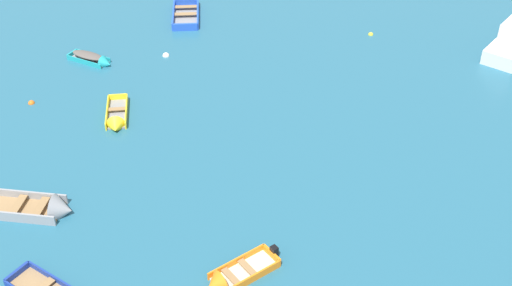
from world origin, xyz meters
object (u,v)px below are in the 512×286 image
(rowboat_grey_far_right, at_px, (45,209))
(rowboat_orange_midfield_left, at_px, (229,279))
(rowboat_blue_outer_left, at_px, (186,6))
(mooring_buoy_between_boats_right, at_px, (371,35))
(mooring_buoy_outer_edge, at_px, (32,103))
(rowboat_yellow_cluster_outer, at_px, (116,120))
(rowboat_turquoise_far_left, at_px, (94,59))
(mooring_buoy_central, at_px, (166,56))

(rowboat_grey_far_right, distance_m, rowboat_orange_midfield_left, 8.44)
(rowboat_blue_outer_left, xyz_separation_m, mooring_buoy_between_boats_right, (10.95, -4.88, -0.21))
(rowboat_grey_far_right, xyz_separation_m, rowboat_blue_outer_left, (6.27, 18.90, -0.00))
(rowboat_orange_midfield_left, xyz_separation_m, mooring_buoy_between_boats_right, (10.10, 18.57, -0.16))
(mooring_buoy_between_boats_right, bearing_deg, rowboat_blue_outer_left, 155.99)
(mooring_buoy_outer_edge, bearing_deg, rowboat_grey_far_right, -77.43)
(rowboat_orange_midfield_left, height_order, mooring_buoy_between_boats_right, rowboat_orange_midfield_left)
(mooring_buoy_outer_edge, bearing_deg, rowboat_yellow_cluster_outer, -27.69)
(rowboat_blue_outer_left, bearing_deg, rowboat_yellow_cluster_outer, -106.50)
(rowboat_turquoise_far_left, height_order, mooring_buoy_central, rowboat_turquoise_far_left)
(mooring_buoy_central, bearing_deg, rowboat_grey_far_right, -111.09)
(rowboat_yellow_cluster_outer, distance_m, rowboat_orange_midfield_left, 11.71)
(mooring_buoy_central, bearing_deg, rowboat_yellow_cluster_outer, -110.25)
(rowboat_turquoise_far_left, bearing_deg, mooring_buoy_outer_edge, -126.38)
(rowboat_grey_far_right, relative_size, mooring_buoy_outer_edge, 12.29)
(rowboat_grey_far_right, distance_m, mooring_buoy_outer_edge, 8.75)
(rowboat_blue_outer_left, height_order, rowboat_orange_midfield_left, rowboat_blue_outer_left)
(rowboat_blue_outer_left, distance_m, mooring_buoy_outer_edge, 13.20)
(rowboat_blue_outer_left, relative_size, mooring_buoy_between_boats_right, 14.38)
(rowboat_blue_outer_left, bearing_deg, mooring_buoy_central, -102.32)
(rowboat_turquoise_far_left, relative_size, rowboat_orange_midfield_left, 0.90)
(rowboat_grey_far_right, height_order, mooring_buoy_between_boats_right, rowboat_grey_far_right)
(rowboat_grey_far_right, bearing_deg, mooring_buoy_outer_edge, 102.57)
(rowboat_orange_midfield_left, bearing_deg, mooring_buoy_between_boats_right, 61.46)
(rowboat_blue_outer_left, bearing_deg, mooring_buoy_outer_edge, -128.24)
(rowboat_blue_outer_left, height_order, mooring_buoy_outer_edge, rowboat_blue_outer_left)
(mooring_buoy_between_boats_right, distance_m, mooring_buoy_outer_edge, 19.89)
(rowboat_yellow_cluster_outer, height_order, rowboat_grey_far_right, rowboat_grey_far_right)
(rowboat_grey_far_right, relative_size, rowboat_turquoise_far_left, 1.47)
(rowboat_yellow_cluster_outer, relative_size, mooring_buoy_central, 7.83)
(rowboat_grey_far_right, bearing_deg, mooring_buoy_central, 68.91)
(rowboat_turquoise_far_left, xyz_separation_m, rowboat_orange_midfield_left, (6.15, -16.98, -0.07))
(rowboat_blue_outer_left, relative_size, mooring_buoy_central, 11.14)
(rowboat_yellow_cluster_outer, xyz_separation_m, rowboat_orange_midfield_left, (4.60, -10.77, -0.01))
(rowboat_turquoise_far_left, relative_size, mooring_buoy_outer_edge, 8.34)
(mooring_buoy_between_boats_right, bearing_deg, rowboat_orange_midfield_left, -118.54)
(mooring_buoy_central, bearing_deg, rowboat_turquoise_far_left, -174.97)
(mooring_buoy_between_boats_right, bearing_deg, mooring_buoy_central, -174.22)
(mooring_buoy_central, bearing_deg, rowboat_blue_outer_left, 77.68)
(rowboat_yellow_cluster_outer, bearing_deg, mooring_buoy_outer_edge, 152.31)
(mooring_buoy_outer_edge, xyz_separation_m, mooring_buoy_central, (6.83, 4.25, 0.00))
(rowboat_turquoise_far_left, bearing_deg, rowboat_grey_far_right, -94.45)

